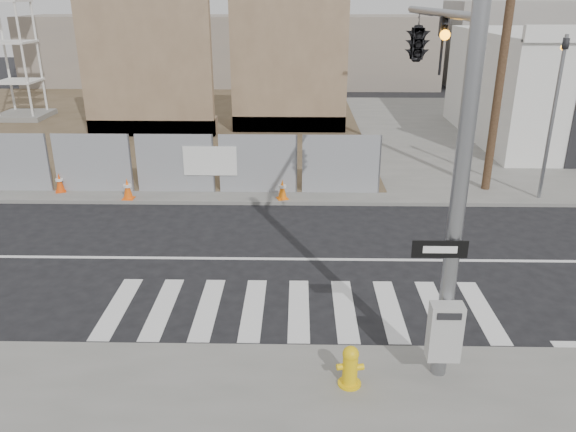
{
  "coord_description": "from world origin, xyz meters",
  "views": [
    {
      "loc": [
        -0.03,
        -13.17,
        6.43
      ],
      "look_at": [
        -0.28,
        -0.48,
        1.4
      ],
      "focal_mm": 35.0,
      "sensor_mm": 36.0,
      "label": 1
    }
  ],
  "objects_px": {
    "signal_pole": "(429,85)",
    "fire_hydrant": "(350,366)",
    "traffic_cone_d": "(282,189)",
    "traffic_cone_c": "(128,189)",
    "traffic_cone_b": "(60,183)"
  },
  "relations": [
    {
      "from": "traffic_cone_c",
      "to": "signal_pole",
      "type": "bearing_deg",
      "value": -37.55
    },
    {
      "from": "signal_pole",
      "to": "fire_hydrant",
      "type": "distance_m",
      "value": 5.54
    },
    {
      "from": "traffic_cone_d",
      "to": "traffic_cone_b",
      "type": "bearing_deg",
      "value": 175.66
    },
    {
      "from": "traffic_cone_b",
      "to": "traffic_cone_c",
      "type": "xyz_separation_m",
      "value": [
        2.53,
        -0.67,
        0.02
      ]
    },
    {
      "from": "signal_pole",
      "to": "traffic_cone_c",
      "type": "distance_m",
      "value": 11.15
    },
    {
      "from": "fire_hydrant",
      "to": "traffic_cone_d",
      "type": "relative_size",
      "value": 1.13
    },
    {
      "from": "traffic_cone_b",
      "to": "traffic_cone_c",
      "type": "distance_m",
      "value": 2.62
    },
    {
      "from": "signal_pole",
      "to": "traffic_cone_d",
      "type": "relative_size",
      "value": 10.37
    },
    {
      "from": "traffic_cone_b",
      "to": "traffic_cone_d",
      "type": "relative_size",
      "value": 0.98
    },
    {
      "from": "fire_hydrant",
      "to": "traffic_cone_c",
      "type": "relative_size",
      "value": 1.09
    },
    {
      "from": "signal_pole",
      "to": "traffic_cone_d",
      "type": "bearing_deg",
      "value": 115.62
    },
    {
      "from": "signal_pole",
      "to": "traffic_cone_b",
      "type": "relative_size",
      "value": 10.57
    },
    {
      "from": "traffic_cone_c",
      "to": "traffic_cone_d",
      "type": "bearing_deg",
      "value": 1.07
    },
    {
      "from": "traffic_cone_c",
      "to": "traffic_cone_d",
      "type": "relative_size",
      "value": 1.04
    },
    {
      "from": "traffic_cone_b",
      "to": "traffic_cone_c",
      "type": "bearing_deg",
      "value": -14.93
    }
  ]
}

